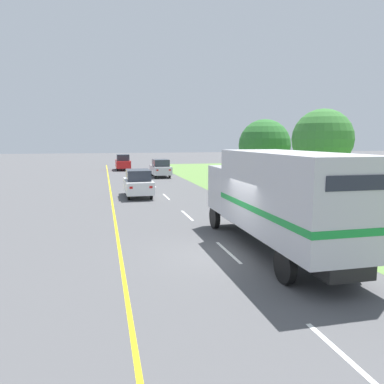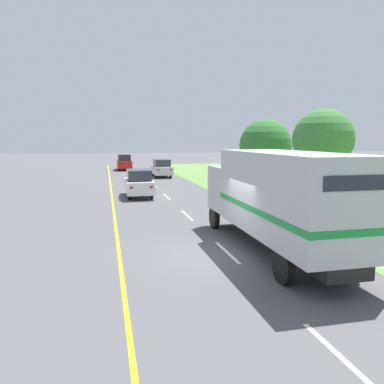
# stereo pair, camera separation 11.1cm
# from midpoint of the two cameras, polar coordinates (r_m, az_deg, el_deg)

# --- Properties ---
(ground_plane) EXTENTS (200.00, 200.00, 0.00)m
(ground_plane) POSITION_cam_midpoint_polar(r_m,az_deg,el_deg) (13.19, 5.52, -9.32)
(ground_plane) COLOR #515154
(grass_shoulder) EXTENTS (20.00, 64.16, 0.01)m
(grass_shoulder) POSITION_cam_midpoint_polar(r_m,az_deg,el_deg) (32.65, 19.83, 0.64)
(grass_shoulder) COLOR #608942
(grass_shoulder) RESTS_ON ground
(edge_line_yellow) EXTENTS (0.12, 64.16, 0.01)m
(edge_line_yellow) POSITION_cam_midpoint_polar(r_m,az_deg,el_deg) (27.36, -12.36, -0.41)
(edge_line_yellow) COLOR yellow
(edge_line_yellow) RESTS_ON ground
(centre_dash_nearest) EXTENTS (0.12, 2.60, 0.01)m
(centre_dash_nearest) POSITION_cam_midpoint_polar(r_m,az_deg,el_deg) (7.89, 22.03, -22.38)
(centre_dash_nearest) COLOR white
(centre_dash_nearest) RESTS_ON ground
(centre_dash_near) EXTENTS (0.12, 2.60, 0.01)m
(centre_dash_near) POSITION_cam_midpoint_polar(r_m,az_deg,el_deg) (13.34, 5.27, -9.10)
(centre_dash_near) COLOR white
(centre_dash_near) RESTS_ON ground
(centre_dash_mid_a) EXTENTS (0.12, 2.60, 0.01)m
(centre_dash_mid_a) POSITION_cam_midpoint_polar(r_m,az_deg,el_deg) (19.52, -0.92, -3.57)
(centre_dash_mid_a) COLOR white
(centre_dash_mid_a) RESTS_ON ground
(centre_dash_mid_b) EXTENTS (0.12, 2.60, 0.01)m
(centre_dash_mid_b) POSITION_cam_midpoint_polar(r_m,az_deg,el_deg) (25.91, -4.07, -0.71)
(centre_dash_mid_b) COLOR white
(centre_dash_mid_b) RESTS_ON ground
(centre_dash_far) EXTENTS (0.12, 2.60, 0.01)m
(centre_dash_far) POSITION_cam_midpoint_polar(r_m,az_deg,el_deg) (32.38, -5.96, 1.02)
(centre_dash_far) COLOR white
(centre_dash_far) RESTS_ON ground
(centre_dash_farthest) EXTENTS (0.12, 2.60, 0.01)m
(centre_dash_farthest) POSITION_cam_midpoint_polar(r_m,az_deg,el_deg) (38.89, -7.23, 2.17)
(centre_dash_farthest) COLOR white
(centre_dash_farthest) RESTS_ON ground
(horse_trailer_truck) EXTENTS (2.38, 8.91, 3.52)m
(horse_trailer_truck) POSITION_cam_midpoint_polar(r_m,az_deg,el_deg) (13.09, 12.66, -0.71)
(horse_trailer_truck) COLOR black
(horse_trailer_truck) RESTS_ON ground
(lead_car_white) EXTENTS (1.80, 4.07, 1.88)m
(lead_car_white) POSITION_cam_midpoint_polar(r_m,az_deg,el_deg) (25.96, -8.32, 1.36)
(lead_car_white) COLOR black
(lead_car_white) RESTS_ON ground
(lead_car_silver_ahead) EXTENTS (1.80, 4.32, 1.86)m
(lead_car_silver_ahead) POSITION_cam_midpoint_polar(r_m,az_deg,el_deg) (39.57, -4.90, 3.66)
(lead_car_silver_ahead) COLOR black
(lead_car_silver_ahead) RESTS_ON ground
(lead_car_red_ahead) EXTENTS (1.80, 4.55, 2.02)m
(lead_car_red_ahead) POSITION_cam_midpoint_polar(r_m,az_deg,el_deg) (49.25, -10.56, 4.49)
(lead_car_red_ahead) COLOR black
(lead_car_red_ahead) RESTS_ON ground
(highway_sign) EXTENTS (1.86, 0.09, 2.93)m
(highway_sign) POSITION_cam_midpoint_polar(r_m,az_deg,el_deg) (18.97, 19.33, 1.29)
(highway_sign) COLOR #9E9EA3
(highway_sign) RESTS_ON ground
(roadside_tree_near) EXTENTS (3.61, 3.61, 5.74)m
(roadside_tree_near) POSITION_cam_midpoint_polar(r_m,az_deg,el_deg) (23.85, 19.14, 7.56)
(roadside_tree_near) COLOR brown
(roadside_tree_near) RESTS_ON ground
(roadside_tree_mid) EXTENTS (3.92, 3.92, 5.45)m
(roadside_tree_mid) POSITION_cam_midpoint_polar(r_m,az_deg,el_deg) (29.13, 10.87, 6.98)
(roadside_tree_mid) COLOR #4C3823
(roadside_tree_mid) RESTS_ON ground
(roadside_tree_far) EXTENTS (4.38, 4.38, 5.80)m
(roadside_tree_far) POSITION_cam_midpoint_polar(r_m,az_deg,el_deg) (39.66, 10.87, 7.41)
(roadside_tree_far) COLOR #4C3823
(roadside_tree_far) RESTS_ON ground
(delineator_post) EXTENTS (0.08, 0.08, 0.95)m
(delineator_post) POSITION_cam_midpoint_polar(r_m,az_deg,el_deg) (17.13, 16.06, -3.81)
(delineator_post) COLOR white
(delineator_post) RESTS_ON ground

